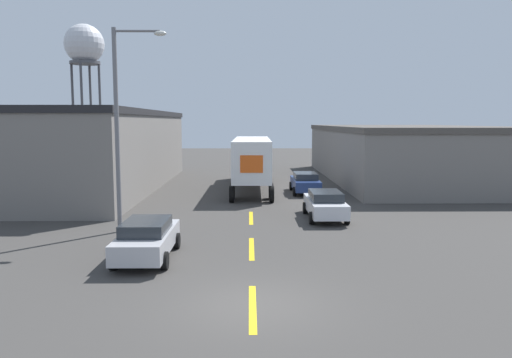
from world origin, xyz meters
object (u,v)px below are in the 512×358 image
semi_truck (252,158)px  parked_car_left_near (147,238)px  water_tower (84,48)px  street_lamp (122,117)px  parked_car_right_far (305,182)px  parked_car_right_mid (325,204)px

semi_truck → parked_car_left_near: size_ratio=3.17×
water_tower → street_lamp: size_ratio=1.75×
parked_car_left_near → street_lamp: size_ratio=0.51×
parked_car_right_far → water_tower: bearing=134.2°
parked_car_right_far → parked_car_right_mid: bearing=-90.0°
parked_car_left_near → semi_truck: bearing=78.4°
semi_truck → parked_car_right_mid: 12.37m
parked_car_right_mid → parked_car_left_near: 10.65m
parked_car_right_mid → street_lamp: 10.92m
parked_car_right_mid → parked_car_left_near: (-7.63, -7.43, 0.00)m
parked_car_right_mid → street_lamp: size_ratio=0.51×
parked_car_right_mid → water_tower: (-22.45, 32.32, 12.49)m
parked_car_right_mid → water_tower: 41.29m
parked_car_left_near → water_tower: size_ratio=0.29×
semi_truck → parked_car_left_near: 19.59m
semi_truck → street_lamp: size_ratio=1.61×
water_tower → parked_car_right_mid: bearing=-55.2°
parked_car_right_mid → street_lamp: street_lamp is taller
parked_car_right_far → water_tower: 34.52m
parked_car_right_mid → water_tower: size_ratio=0.29×
parked_car_right_far → semi_truck: bearing=146.7°
parked_car_right_far → street_lamp: size_ratio=0.51×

